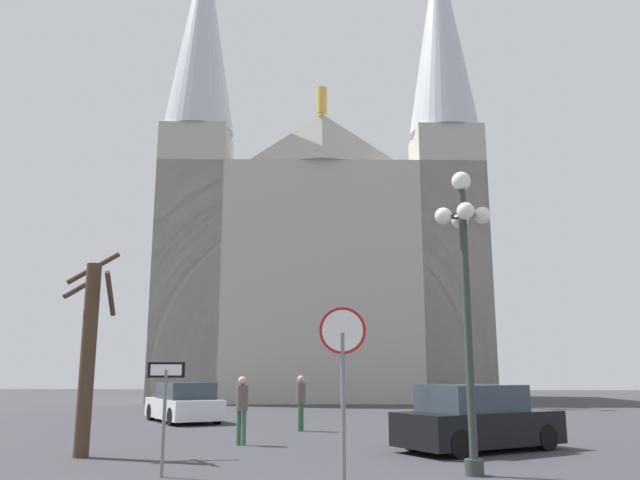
{
  "coord_description": "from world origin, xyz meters",
  "views": [
    {
      "loc": [
        1.31,
        -7.75,
        1.95
      ],
      "look_at": [
        -0.53,
        18.74,
        7.4
      ],
      "focal_mm": 35.72,
      "sensor_mm": 36.0,
      "label": 1
    }
  ],
  "objects_px": {
    "one_way_arrow_sign": "(165,400)",
    "pedestrian_walking": "(242,403)",
    "bare_tree": "(89,351)",
    "stop_sign": "(343,359)",
    "parked_car_near_white": "(184,403)",
    "parked_car_far_black": "(477,420)",
    "street_lamp": "(465,270)",
    "pedestrian_standing": "(301,397)",
    "cathedral": "(321,257)"
  },
  "relations": [
    {
      "from": "one_way_arrow_sign",
      "to": "pedestrian_walking",
      "type": "height_order",
      "value": "one_way_arrow_sign"
    },
    {
      "from": "bare_tree",
      "to": "stop_sign",
      "type": "bearing_deg",
      "value": -30.56
    },
    {
      "from": "stop_sign",
      "to": "parked_car_near_white",
      "type": "relative_size",
      "value": 0.65
    },
    {
      "from": "bare_tree",
      "to": "pedestrian_walking",
      "type": "bearing_deg",
      "value": 39.41
    },
    {
      "from": "parked_car_far_black",
      "to": "pedestrian_walking",
      "type": "xyz_separation_m",
      "value": [
        -6.08,
        0.82,
        0.35
      ]
    },
    {
      "from": "one_way_arrow_sign",
      "to": "street_lamp",
      "type": "relative_size",
      "value": 0.35
    },
    {
      "from": "stop_sign",
      "to": "bare_tree",
      "type": "distance_m",
      "value": 7.12
    },
    {
      "from": "one_way_arrow_sign",
      "to": "pedestrian_standing",
      "type": "distance_m",
      "value": 9.5
    },
    {
      "from": "one_way_arrow_sign",
      "to": "stop_sign",
      "type": "bearing_deg",
      "value": -16.64
    },
    {
      "from": "street_lamp",
      "to": "pedestrian_walking",
      "type": "xyz_separation_m",
      "value": [
        -5.35,
        4.63,
        -2.84
      ]
    },
    {
      "from": "street_lamp",
      "to": "pedestrian_standing",
      "type": "xyz_separation_m",
      "value": [
        -4.17,
        8.76,
        -2.84
      ]
    },
    {
      "from": "parked_car_near_white",
      "to": "parked_car_far_black",
      "type": "distance_m",
      "value": 12.82
    },
    {
      "from": "street_lamp",
      "to": "stop_sign",
      "type": "bearing_deg",
      "value": -146.32
    },
    {
      "from": "street_lamp",
      "to": "parked_car_near_white",
      "type": "relative_size",
      "value": 1.28
    },
    {
      "from": "pedestrian_walking",
      "to": "cathedral",
      "type": "bearing_deg",
      "value": 89.29
    },
    {
      "from": "street_lamp",
      "to": "bare_tree",
      "type": "relative_size",
      "value": 1.22
    },
    {
      "from": "one_way_arrow_sign",
      "to": "street_lamp",
      "type": "xyz_separation_m",
      "value": [
        5.84,
        0.59,
        2.53
      ]
    },
    {
      "from": "bare_tree",
      "to": "parked_car_far_black",
      "type": "xyz_separation_m",
      "value": [
        9.27,
        1.8,
        -1.67
      ]
    },
    {
      "from": "stop_sign",
      "to": "parked_car_far_black",
      "type": "xyz_separation_m",
      "value": [
        3.15,
        5.42,
        -1.4
      ]
    },
    {
      "from": "stop_sign",
      "to": "one_way_arrow_sign",
      "type": "height_order",
      "value": "stop_sign"
    },
    {
      "from": "bare_tree",
      "to": "pedestrian_walking",
      "type": "relative_size",
      "value": 2.74
    },
    {
      "from": "parked_car_near_white",
      "to": "pedestrian_standing",
      "type": "bearing_deg",
      "value": -34.51
    },
    {
      "from": "pedestrian_standing",
      "to": "cathedral",
      "type": "bearing_deg",
      "value": 92.17
    },
    {
      "from": "parked_car_far_black",
      "to": "one_way_arrow_sign",
      "type": "bearing_deg",
      "value": -146.21
    },
    {
      "from": "stop_sign",
      "to": "pedestrian_standing",
      "type": "height_order",
      "value": "stop_sign"
    },
    {
      "from": "cathedral",
      "to": "parked_car_far_black",
      "type": "height_order",
      "value": "cathedral"
    },
    {
      "from": "cathedral",
      "to": "pedestrian_walking",
      "type": "height_order",
      "value": "cathedral"
    },
    {
      "from": "street_lamp",
      "to": "parked_car_far_black",
      "type": "bearing_deg",
      "value": 79.18
    },
    {
      "from": "one_way_arrow_sign",
      "to": "pedestrian_walking",
      "type": "relative_size",
      "value": 1.18
    },
    {
      "from": "parked_car_near_white",
      "to": "bare_tree",
      "type": "bearing_deg",
      "value": -87.18
    },
    {
      "from": "street_lamp",
      "to": "one_way_arrow_sign",
      "type": "bearing_deg",
      "value": -174.24
    },
    {
      "from": "parked_car_near_white",
      "to": "pedestrian_standing",
      "type": "relative_size",
      "value": 2.61
    },
    {
      "from": "one_way_arrow_sign",
      "to": "parked_car_near_white",
      "type": "relative_size",
      "value": 0.45
    },
    {
      "from": "stop_sign",
      "to": "pedestrian_standing",
      "type": "bearing_deg",
      "value": 99.59
    },
    {
      "from": "stop_sign",
      "to": "bare_tree",
      "type": "height_order",
      "value": "bare_tree"
    },
    {
      "from": "cathedral",
      "to": "parked_car_near_white",
      "type": "relative_size",
      "value": 7.15
    },
    {
      "from": "stop_sign",
      "to": "parked_car_near_white",
      "type": "height_order",
      "value": "stop_sign"
    },
    {
      "from": "parked_car_far_black",
      "to": "cathedral",
      "type": "bearing_deg",
      "value": 101.82
    },
    {
      "from": "street_lamp",
      "to": "bare_tree",
      "type": "height_order",
      "value": "street_lamp"
    },
    {
      "from": "street_lamp",
      "to": "bare_tree",
      "type": "xyz_separation_m",
      "value": [
        -8.55,
        2.01,
        -1.52
      ]
    },
    {
      "from": "cathedral",
      "to": "stop_sign",
      "type": "bearing_deg",
      "value": -85.47
    },
    {
      "from": "parked_car_near_white",
      "to": "pedestrian_walking",
      "type": "xyz_separation_m",
      "value": [
        3.69,
        -7.48,
        0.39
      ]
    },
    {
      "from": "one_way_arrow_sign",
      "to": "bare_tree",
      "type": "xyz_separation_m",
      "value": [
        -2.7,
        2.6,
        1.01
      ]
    },
    {
      "from": "stop_sign",
      "to": "street_lamp",
      "type": "relative_size",
      "value": 0.51
    },
    {
      "from": "street_lamp",
      "to": "parked_car_near_white",
      "type": "height_order",
      "value": "street_lamp"
    },
    {
      "from": "one_way_arrow_sign",
      "to": "parked_car_far_black",
      "type": "distance_m",
      "value": 7.93
    },
    {
      "from": "stop_sign",
      "to": "parked_car_far_black",
      "type": "distance_m",
      "value": 6.42
    },
    {
      "from": "street_lamp",
      "to": "bare_tree",
      "type": "distance_m",
      "value": 8.91
    },
    {
      "from": "street_lamp",
      "to": "pedestrian_walking",
      "type": "relative_size",
      "value": 3.34
    },
    {
      "from": "stop_sign",
      "to": "cathedral",
      "type": "bearing_deg",
      "value": 94.53
    }
  ]
}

